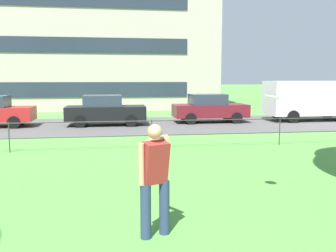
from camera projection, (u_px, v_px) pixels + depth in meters
The scene contains 8 objects.
street_strip at pixel (93, 126), 18.59m from camera, with size 80.00×7.46×0.01m, color #565454.
park_fence at pixel (82, 130), 12.07m from camera, with size 32.29×0.04×1.00m.
person_thrower at pixel (154, 177), 5.44m from camera, with size 0.48×0.87×1.71m.
frisbee at pixel (272, 97), 6.99m from camera, with size 0.30×0.30×0.09m.
car_black_left at pixel (105, 110), 18.67m from camera, with size 4.01×1.84×1.54m.
car_maroon_right at pixel (209, 108), 19.97m from camera, with size 4.00×1.82×1.54m.
panel_van_center at pixel (311, 98), 20.73m from camera, with size 5.00×2.11×2.24m.
apartment_building_background at pixel (10, 9), 30.37m from camera, with size 33.20×12.16×16.14m.
Camera 1 is at (1.03, 1.68, 2.36)m, focal length 39.16 mm.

